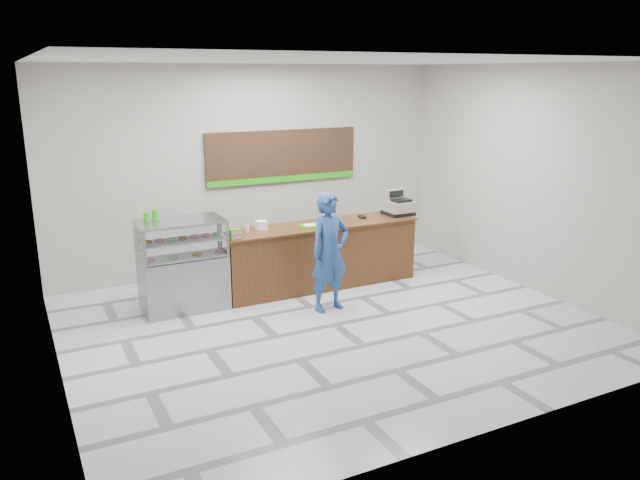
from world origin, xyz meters
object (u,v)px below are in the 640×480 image
serving_tray (311,225)px  sales_counter (320,255)px  display_case (183,264)px  customer (330,252)px  cash_register (398,206)px

serving_tray → sales_counter: bearing=19.7°
display_case → serving_tray: bearing=-1.2°
customer → display_case: bearing=144.4°
sales_counter → serving_tray: bearing=-166.5°
sales_counter → cash_register: cash_register is taller
cash_register → serving_tray: bearing=-179.3°
sales_counter → cash_register: 1.64m
sales_counter → display_case: (-2.22, -0.00, 0.16)m
display_case → cash_register: (3.72, 0.03, 0.51)m
cash_register → display_case: bearing=178.7°
display_case → sales_counter: bearing=0.0°
cash_register → customer: (-1.84, -1.01, -0.32)m
serving_tray → display_case: bearing=-175.1°
display_case → serving_tray: display_case is taller
sales_counter → serving_tray: size_ratio=8.89×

